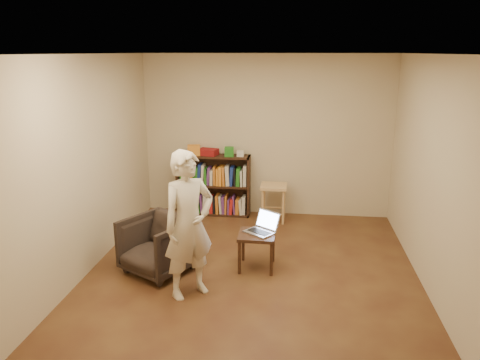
# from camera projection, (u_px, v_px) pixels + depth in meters

# --- Properties ---
(floor) EXTENTS (4.50, 4.50, 0.00)m
(floor) POSITION_uv_depth(u_px,v_px,m) (252.00, 273.00, 5.74)
(floor) COLOR #411E14
(floor) RESTS_ON ground
(ceiling) EXTENTS (4.50, 4.50, 0.00)m
(ceiling) POSITION_uv_depth(u_px,v_px,m) (254.00, 54.00, 5.05)
(ceiling) COLOR silver
(ceiling) RESTS_ON wall_back
(wall_back) EXTENTS (4.00, 0.00, 4.00)m
(wall_back) POSITION_uv_depth(u_px,v_px,m) (266.00, 136.00, 7.55)
(wall_back) COLOR beige
(wall_back) RESTS_ON floor
(wall_left) EXTENTS (0.00, 4.50, 4.50)m
(wall_left) POSITION_uv_depth(u_px,v_px,m) (88.00, 165.00, 5.63)
(wall_left) COLOR beige
(wall_left) RESTS_ON floor
(wall_right) EXTENTS (0.00, 4.50, 4.50)m
(wall_right) POSITION_uv_depth(u_px,v_px,m) (433.00, 176.00, 5.16)
(wall_right) COLOR beige
(wall_right) RESTS_ON floor
(bookshelf) EXTENTS (1.20, 0.30, 1.00)m
(bookshelf) POSITION_uv_depth(u_px,v_px,m) (214.00, 188.00, 7.73)
(bookshelf) COLOR black
(bookshelf) RESTS_ON floor
(box_yellow) EXTENTS (0.22, 0.18, 0.16)m
(box_yellow) POSITION_uv_depth(u_px,v_px,m) (194.00, 150.00, 7.56)
(box_yellow) COLOR orange
(box_yellow) RESTS_ON bookshelf
(red_cloth) EXTENTS (0.34, 0.29, 0.10)m
(red_cloth) POSITION_uv_depth(u_px,v_px,m) (208.00, 152.00, 7.58)
(red_cloth) COLOR maroon
(red_cloth) RESTS_ON bookshelf
(box_green) EXTENTS (0.16, 0.16, 0.15)m
(box_green) POSITION_uv_depth(u_px,v_px,m) (229.00, 152.00, 7.49)
(box_green) COLOR #24731E
(box_green) RESTS_ON bookshelf
(box_white) EXTENTS (0.11, 0.11, 0.09)m
(box_white) POSITION_uv_depth(u_px,v_px,m) (240.00, 154.00, 7.49)
(box_white) COLOR beige
(box_white) RESTS_ON bookshelf
(stool) EXTENTS (0.41, 0.41, 0.59)m
(stool) POSITION_uv_depth(u_px,v_px,m) (274.00, 192.00, 7.40)
(stool) COLOR tan
(stool) RESTS_ON floor
(armchair) EXTENTS (1.02, 1.02, 0.69)m
(armchair) POSITION_uv_depth(u_px,v_px,m) (158.00, 245.00, 5.70)
(armchair) COLOR #2A231C
(armchair) RESTS_ON floor
(side_table) EXTENTS (0.45, 0.45, 0.46)m
(side_table) POSITION_uv_depth(u_px,v_px,m) (257.00, 239.00, 5.78)
(side_table) COLOR black
(side_table) RESTS_ON floor
(laptop) EXTENTS (0.47, 0.47, 0.25)m
(laptop) POSITION_uv_depth(u_px,v_px,m) (263.00, 227.00, 5.81)
(laptop) COLOR #B3B2B7
(laptop) RESTS_ON side_table
(person) EXTENTS (0.71, 0.69, 1.64)m
(person) POSITION_uv_depth(u_px,v_px,m) (189.00, 225.00, 5.04)
(person) COLOR beige
(person) RESTS_ON floor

